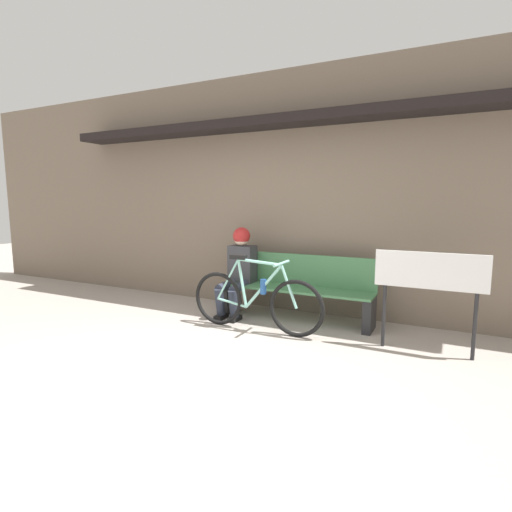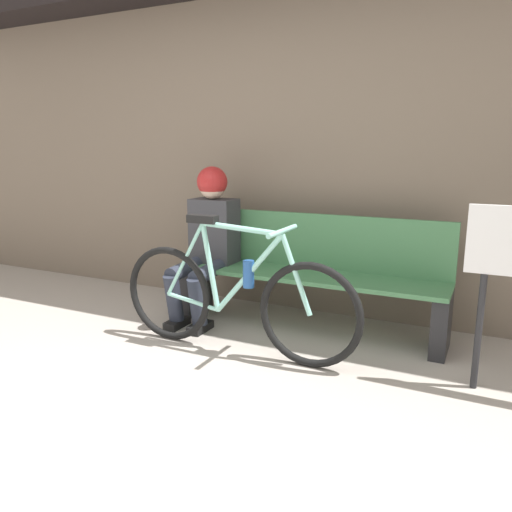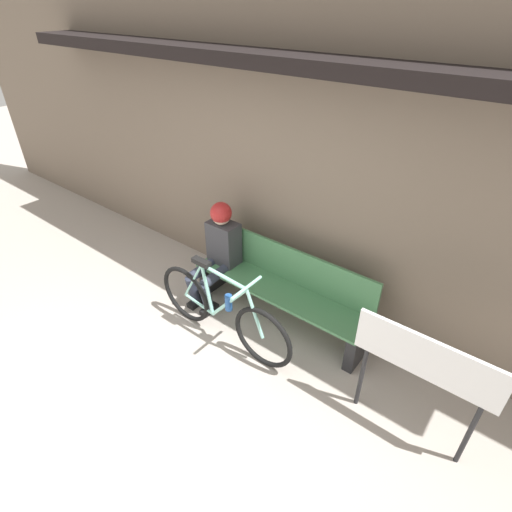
# 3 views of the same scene
# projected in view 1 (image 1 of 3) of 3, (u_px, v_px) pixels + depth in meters

# --- Properties ---
(ground_plane) EXTENTS (24.00, 24.00, 0.00)m
(ground_plane) POSITION_uv_depth(u_px,v_px,m) (173.00, 374.00, 3.49)
(ground_plane) COLOR #ADA399
(storefront_wall) EXTENTS (12.00, 0.56, 3.20)m
(storefront_wall) POSITION_uv_depth(u_px,v_px,m) (283.00, 189.00, 5.41)
(storefront_wall) COLOR #756656
(storefront_wall) RESTS_ON ground_plane
(park_bench_near) EXTENTS (1.95, 0.42, 0.82)m
(park_bench_near) POSITION_uv_depth(u_px,v_px,m) (296.00, 289.00, 5.04)
(park_bench_near) COLOR #477F51
(park_bench_near) RESTS_ON ground_plane
(bicycle) EXTENTS (1.66, 0.40, 0.88)m
(bicycle) POSITION_uv_depth(u_px,v_px,m) (255.00, 300.00, 4.61)
(bicycle) COLOR black
(bicycle) RESTS_ON ground_plane
(person_seated) EXTENTS (0.34, 0.62, 1.15)m
(person_seated) POSITION_uv_depth(u_px,v_px,m) (239.00, 265.00, 5.24)
(person_seated) COLOR #2D3342
(person_seated) RESTS_ON ground_plane
(signboard) EXTENTS (1.03, 0.04, 1.01)m
(signboard) POSITION_uv_depth(u_px,v_px,m) (430.00, 277.00, 3.87)
(signboard) COLOR #232326
(signboard) RESTS_ON ground_plane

